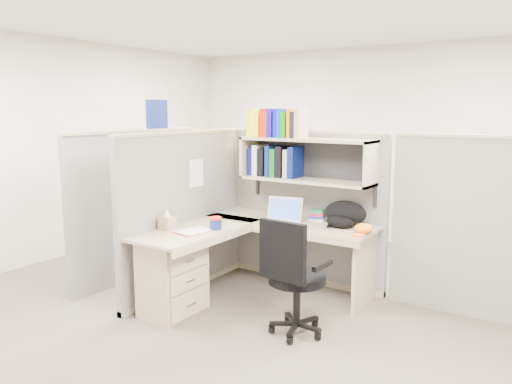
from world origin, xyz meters
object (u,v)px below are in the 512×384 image
Objects in this scene: desk at (205,263)px; laptop at (281,211)px; task_chair at (294,295)px; snack_canister at (216,223)px; backpack at (343,214)px.

laptop reaches higher than desk.
task_chair reaches higher than laptop.
task_chair reaches higher than snack_canister.
desk is 0.38m from snack_canister.
desk is 0.91m from laptop.
laptop is at bearing 60.50° from desk.
backpack is at bearing 39.25° from snack_canister.
laptop is at bearing -161.23° from backpack.
desk is 1.39m from backpack.
desk is at bearing -138.84° from backpack.
backpack is 3.51× the size of snack_canister.
laptop is 0.60m from backpack.
laptop reaches higher than snack_canister.
task_chair reaches higher than desk.
snack_canister is at bearing 168.23° from task_chair.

